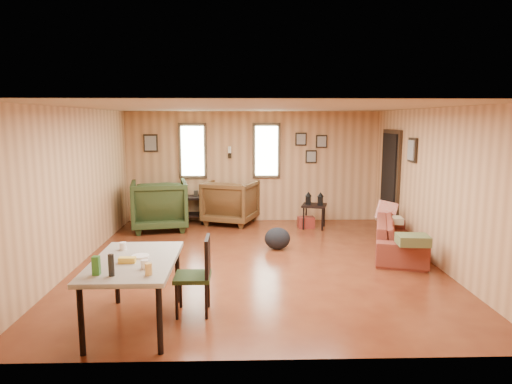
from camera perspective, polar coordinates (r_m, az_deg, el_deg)
The scene contains 11 objects.
room at distance 7.31m, azimuth 1.36°, elevation 1.05°, with size 5.54×6.04×2.44m.
sofa at distance 8.02m, azimuth 17.61°, elevation -4.61°, with size 1.98×0.58×0.77m, color maroon.
recliner_brown at distance 9.81m, azimuth -3.19°, elevation -0.98°, with size 1.00×0.94×1.03m, color #543519.
recliner_green at distance 9.46m, azimuth -11.99°, elevation -1.28°, with size 1.08×1.01×1.11m, color #263317.
end_table at distance 9.96m, azimuth -8.08°, elevation -1.56°, with size 0.59×0.54×0.72m.
side_table at distance 9.44m, azimuth 7.30°, elevation -1.43°, with size 0.59×0.59×0.76m.
cooler at distance 9.52m, azimuth 6.27°, elevation -3.79°, with size 0.35×0.26×0.23m.
backpack at distance 7.91m, azimuth 2.69°, elevation -5.83°, with size 0.45×0.34×0.38m.
sofa_pillows at distance 7.76m, azimuth 17.50°, elevation -4.12°, with size 0.57×1.93×0.40m.
dining_table at distance 5.10m, azimuth -15.03°, elevation -8.93°, with size 0.88×1.46×0.95m.
dining_chair at distance 5.33m, azimuth -7.19°, elevation -9.78°, with size 0.41×0.41×0.90m.
Camera 1 is at (-0.21, -6.95, 2.22)m, focal length 32.00 mm.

